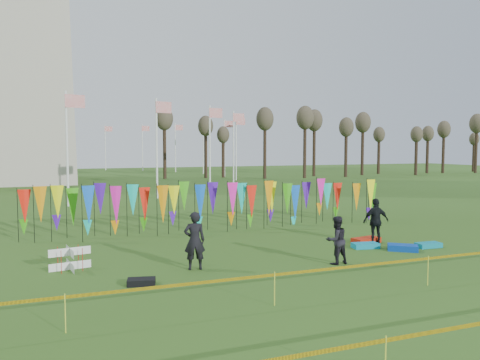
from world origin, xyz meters
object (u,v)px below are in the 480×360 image
object	(u,v)px
kite_bag_black	(141,282)
kite_bag_red	(366,240)
person_left	(195,241)
person_right	(376,221)
box_kite	(70,259)
person_mid	(336,240)
kite_bag_blue	(403,248)
kite_bag_teal	(428,245)
kite_bag_turquoise	(365,245)

from	to	relation	value
kite_bag_black	kite_bag_red	bearing A→B (deg)	15.43
person_left	person_right	bearing A→B (deg)	-162.25
kite_bag_red	box_kite	bearing A→B (deg)	-179.00
person_right	person_left	bearing A→B (deg)	18.01
box_kite	person_mid	bearing A→B (deg)	-15.55
kite_bag_blue	kite_bag_teal	size ratio (longest dim) A/B	1.10
kite_bag_blue	person_mid	bearing A→B (deg)	-166.44
person_left	person_mid	distance (m)	5.00
box_kite	kite_bag_black	size ratio (longest dim) A/B	0.93
box_kite	kite_bag_turquoise	bearing A→B (deg)	-3.22
person_right	kite_bag_red	world-z (taller)	person_right
kite_bag_black	kite_bag_teal	world-z (taller)	kite_bag_teal
person_mid	kite_bag_blue	distance (m)	3.83
box_kite	kite_bag_red	distance (m)	12.04
kite_bag_blue	kite_bag_red	world-z (taller)	kite_bag_blue
box_kite	person_right	size ratio (longest dim) A/B	0.40
person_left	kite_bag_blue	bearing A→B (deg)	-172.64
person_left	person_right	size ratio (longest dim) A/B	1.01
kite_bag_turquoise	person_mid	bearing A→B (deg)	-144.50
box_kite	person_right	distance (m)	12.35
person_mid	kite_bag_blue	xyz separation A→B (m)	(3.65, 0.88, -0.73)
person_mid	kite_bag_blue	world-z (taller)	person_mid
kite_bag_turquoise	kite_bag_black	size ratio (longest dim) A/B	1.28
person_left	person_mid	xyz separation A→B (m)	(4.89, -1.05, -0.13)
person_left	person_right	xyz separation A→B (m)	(8.38, 1.36, -0.01)
person_left	kite_bag_teal	distance (m)	9.98
person_left	kite_bag_blue	xyz separation A→B (m)	(8.54, -0.17, -0.87)
kite_bag_turquoise	kite_bag_black	world-z (taller)	kite_bag_turquoise
person_left	kite_bag_teal	size ratio (longest dim) A/B	1.89
person_right	kite_bag_blue	bearing A→B (deg)	104.62
person_right	box_kite	bearing A→B (deg)	8.57
kite_bag_teal	person_mid	bearing A→B (deg)	-168.90
box_kite	kite_bag_red	size ratio (longest dim) A/B	0.61
kite_bag_teal	kite_bag_turquoise	bearing A→B (deg)	161.73
person_mid	kite_bag_blue	size ratio (longest dim) A/B	1.49
kite_bag_turquoise	kite_bag_blue	world-z (taller)	kite_bag_blue
person_mid	kite_bag_red	distance (m)	4.23
box_kite	person_right	world-z (taller)	person_right
kite_bag_red	person_left	bearing A→B (deg)	-168.69
person_mid	kite_bag_black	bearing A→B (deg)	-4.29
kite_bag_turquoise	kite_bag_blue	xyz separation A→B (m)	(1.10, -0.94, 0.01)
kite_bag_blue	kite_bag_red	distance (m)	1.85
kite_bag_blue	kite_bag_red	size ratio (longest dim) A/B	0.91
person_mid	person_right	bearing A→B (deg)	-150.52
kite_bag_blue	kite_bag_red	bearing A→B (deg)	104.33
person_right	kite_bag_blue	size ratio (longest dim) A/B	1.70
kite_bag_turquoise	kite_bag_black	distance (m)	9.61
person_left	kite_bag_blue	size ratio (longest dim) A/B	1.72
person_mid	kite_bag_black	world-z (taller)	person_mid
person_right	kite_bag_black	bearing A→B (deg)	22.45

